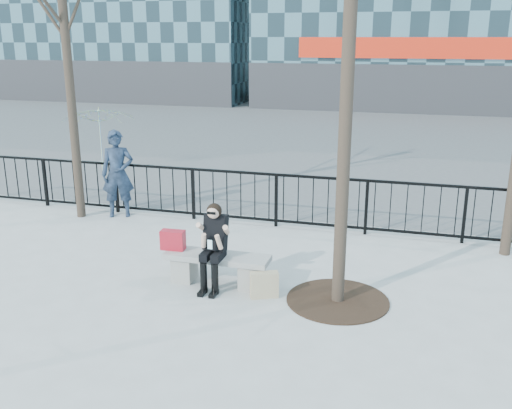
# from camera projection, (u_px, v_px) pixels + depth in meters

# --- Properties ---
(ground) EXTENTS (120.00, 120.00, 0.00)m
(ground) POSITION_uv_depth(u_px,v_px,m) (218.00, 283.00, 8.94)
(ground) COLOR gray
(ground) RESTS_ON ground
(street_surface) EXTENTS (60.00, 23.00, 0.01)m
(street_surface) POSITION_uv_depth(u_px,v_px,m) (343.00, 133.00, 22.78)
(street_surface) COLOR #474747
(street_surface) RESTS_ON ground
(railing) EXTENTS (14.00, 0.06, 1.10)m
(railing) POSITION_uv_depth(u_px,v_px,m) (267.00, 199.00, 11.56)
(railing) COLOR black
(railing) RESTS_ON ground
(tree_grate) EXTENTS (1.50, 1.50, 0.02)m
(tree_grate) POSITION_uv_depth(u_px,v_px,m) (338.00, 300.00, 8.35)
(tree_grate) COLOR black
(tree_grate) RESTS_ON ground
(bench_main) EXTENTS (1.65, 0.46, 0.49)m
(bench_main) POSITION_uv_depth(u_px,v_px,m) (217.00, 266.00, 8.86)
(bench_main) COLOR slate
(bench_main) RESTS_ON ground
(seated_woman) EXTENTS (0.50, 0.64, 1.34)m
(seated_woman) POSITION_uv_depth(u_px,v_px,m) (213.00, 247.00, 8.61)
(seated_woman) COLOR black
(seated_woman) RESTS_ON ground
(handbag) EXTENTS (0.39, 0.20, 0.31)m
(handbag) POSITION_uv_depth(u_px,v_px,m) (173.00, 240.00, 8.97)
(handbag) COLOR #AC1523
(handbag) RESTS_ON bench_main
(shopping_bag) EXTENTS (0.44, 0.31, 0.39)m
(shopping_bag) POSITION_uv_depth(u_px,v_px,m) (264.00, 285.00, 8.43)
(shopping_bag) COLOR beige
(shopping_bag) RESTS_ON ground
(standing_man) EXTENTS (0.80, 0.68, 1.86)m
(standing_man) POSITION_uv_depth(u_px,v_px,m) (118.00, 174.00, 12.07)
(standing_man) COLOR black
(standing_man) RESTS_ON ground
(vendor_umbrella) EXTENTS (2.05, 2.09, 1.86)m
(vendor_umbrella) POSITION_uv_depth(u_px,v_px,m) (100.00, 140.00, 16.06)
(vendor_umbrella) COLOR yellow
(vendor_umbrella) RESTS_ON ground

